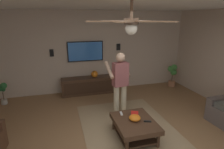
{
  "coord_description": "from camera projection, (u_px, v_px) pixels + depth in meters",
  "views": [
    {
      "loc": [
        -2.74,
        1.15,
        2.41
      ],
      "look_at": [
        1.22,
        0.02,
        1.2
      ],
      "focal_mm": 30.47,
      "sensor_mm": 36.0,
      "label": 1
    }
  ],
  "objects": [
    {
      "name": "wall_speaker_right",
      "position": [
        52.0,
        53.0,
        5.95
      ],
      "size": [
        0.06,
        0.12,
        0.22
      ],
      "primitive_type": "cube",
      "color": "black"
    },
    {
      "name": "remote_grey",
      "position": [
        134.0,
        117.0,
        4.01
      ],
      "size": [
        0.15,
        0.05,
        0.02
      ],
      "primitive_type": "cube",
      "rotation": [
        0.0,
        0.0,
        3.18
      ],
      "color": "slate",
      "rests_on": "coffee_table"
    },
    {
      "name": "remote_black",
      "position": [
        147.0,
        121.0,
        3.84
      ],
      "size": [
        0.09,
        0.16,
        0.02
      ],
      "primitive_type": "cube",
      "rotation": [
        0.0,
        0.0,
        1.21
      ],
      "color": "black",
      "rests_on": "coffee_table"
    },
    {
      "name": "vase_round",
      "position": [
        95.0,
        74.0,
        6.23
      ],
      "size": [
        0.22,
        0.22,
        0.22
      ],
      "primitive_type": "sphere",
      "color": "orange",
      "rests_on": "media_console"
    },
    {
      "name": "coffee_table",
      "position": [
        135.0,
        125.0,
        3.92
      ],
      "size": [
        1.0,
        0.8,
        0.4
      ],
      "color": "#422B1C",
      "rests_on": "ground"
    },
    {
      "name": "tv",
      "position": [
        85.0,
        51.0,
        6.22
      ],
      "size": [
        0.05,
        1.17,
        0.66
      ],
      "rotation": [
        0.0,
        0.0,
        3.14
      ],
      "color": "black"
    },
    {
      "name": "person_standing",
      "position": [
        120.0,
        81.0,
        4.67
      ],
      "size": [
        0.58,
        0.59,
        1.64
      ],
      "rotation": [
        0.0,
        0.0,
        0.13
      ],
      "color": "#C6B793",
      "rests_on": "ground"
    },
    {
      "name": "potted_plant_short",
      "position": [
        3.0,
        91.0,
        5.49
      ],
      "size": [
        0.21,
        0.27,
        0.64
      ],
      "color": "#B7B2A8",
      "rests_on": "ground"
    },
    {
      "name": "area_rug",
      "position": [
        131.0,
        132.0,
        4.19
      ],
      "size": [
        3.15,
        2.02,
        0.01
      ],
      "primitive_type": "cube",
      "color": "#9E8460",
      "rests_on": "ground"
    },
    {
      "name": "remote_white",
      "position": [
        121.0,
        113.0,
        4.16
      ],
      "size": [
        0.15,
        0.06,
        0.02
      ],
      "primitive_type": "cube",
      "rotation": [
        0.0,
        0.0,
        6.15
      ],
      "color": "white",
      "rests_on": "coffee_table"
    },
    {
      "name": "ceiling_fan",
      "position": [
        130.0,
        23.0,
        2.53
      ],
      "size": [
        1.12,
        1.1,
        0.46
      ],
      "color": "#4C3828"
    },
    {
      "name": "book",
      "position": [
        135.0,
        114.0,
        4.12
      ],
      "size": [
        0.27,
        0.23,
        0.04
      ],
      "primitive_type": "cube",
      "rotation": [
        0.0,
        0.0,
        5.88
      ],
      "color": "red",
      "rests_on": "coffee_table"
    },
    {
      "name": "bowl",
      "position": [
        135.0,
        118.0,
        3.89
      ],
      "size": [
        0.24,
        0.24,
        0.11
      ],
      "primitive_type": "ellipsoid",
      "color": "orange",
      "rests_on": "coffee_table"
    },
    {
      "name": "media_console",
      "position": [
        88.0,
        85.0,
        6.31
      ],
      "size": [
        0.45,
        1.7,
        0.55
      ],
      "rotation": [
        0.0,
        0.0,
        3.14
      ],
      "color": "#422B1C",
      "rests_on": "ground"
    },
    {
      "name": "potted_plant_tall",
      "position": [
        172.0,
        74.0,
        6.89
      ],
      "size": [
        0.31,
        0.32,
        0.85
      ],
      "color": "#9E6B4C",
      "rests_on": "ground"
    },
    {
      "name": "wall_speaker_left",
      "position": [
        118.0,
        47.0,
        6.5
      ],
      "size": [
        0.06,
        0.12,
        0.22
      ],
      "primitive_type": "cube",
      "color": "black"
    },
    {
      "name": "wall_back_tv",
      "position": [
        94.0,
        52.0,
        6.39
      ],
      "size": [
        0.1,
        6.67,
        2.67
      ],
      "primitive_type": "cube",
      "color": "#BCA893",
      "rests_on": "ground"
    }
  ]
}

